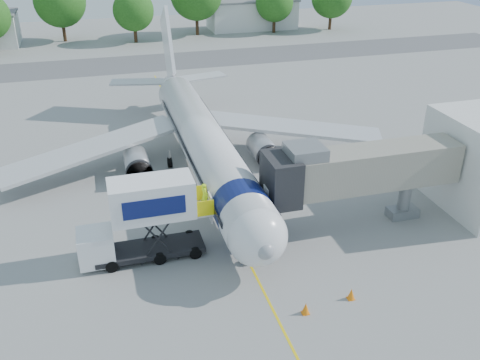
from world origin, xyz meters
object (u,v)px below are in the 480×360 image
object	(u,v)px
catering_hiloader	(143,221)
ground_tug	(266,325)
jet_bridge	(352,171)
aircraft	(203,141)

from	to	relation	value
catering_hiloader	ground_tug	size ratio (longest dim) A/B	1.99
jet_bridge	ground_tug	xyz separation A→B (m)	(-9.05, -9.11, -3.53)
aircraft	catering_hiloader	size ratio (longest dim) A/B	4.44
aircraft	catering_hiloader	xyz separation A→B (m)	(-6.27, -11.12, -0.19)
jet_bridge	aircraft	bearing A→B (deg)	125.70
aircraft	ground_tug	bearing A→B (deg)	-93.00
jet_bridge	catering_hiloader	distance (m)	14.35
jet_bridge	ground_tug	bearing A→B (deg)	-134.83
aircraft	jet_bridge	distance (m)	13.77
ground_tug	catering_hiloader	bearing A→B (deg)	103.28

